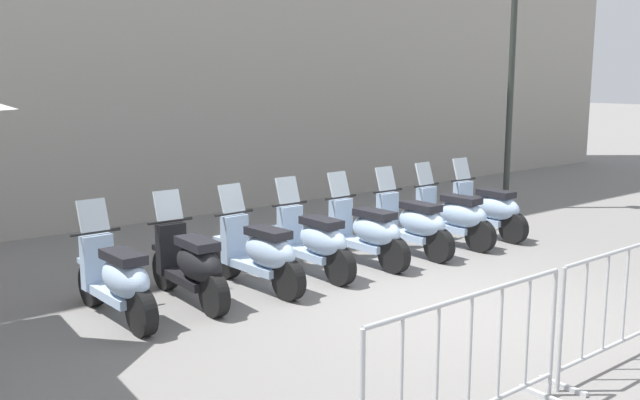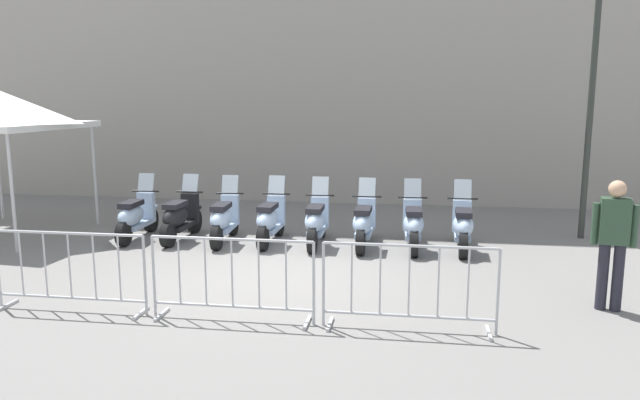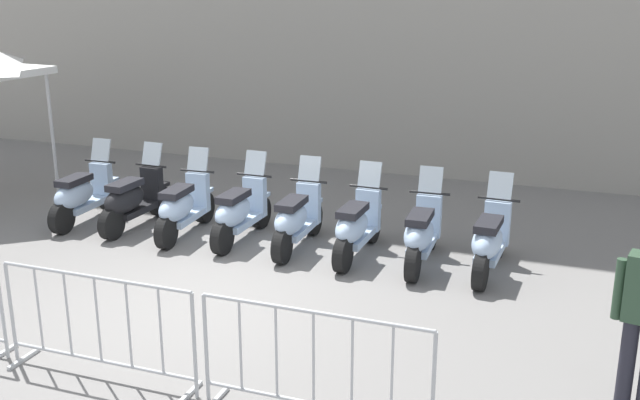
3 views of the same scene
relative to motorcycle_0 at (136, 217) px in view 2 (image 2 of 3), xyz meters
The scene contains 14 objects.
ground_plane 3.75m from the motorcycle_0, 27.56° to the right, with size 120.00×120.00×0.00m, color slate.
motorcycle_0 is the anchor object (origin of this frame).
motorcycle_1 0.89m from the motorcycle_0, ahead, with size 0.56×1.72×1.24m.
motorcycle_2 1.79m from the motorcycle_0, ahead, with size 0.62×1.72×1.24m.
motorcycle_3 2.68m from the motorcycle_0, ahead, with size 0.56×1.73×1.24m.
motorcycle_4 3.58m from the motorcycle_0, ahead, with size 0.58×1.73×1.24m.
motorcycle_5 4.47m from the motorcycle_0, ahead, with size 0.56×1.73×1.24m.
motorcycle_6 5.37m from the motorcycle_0, ahead, with size 0.60×1.72×1.24m.
motorcycle_7 6.26m from the motorcycle_0, ahead, with size 0.56×1.72×1.24m.
barrier_segment_0 3.99m from the motorcycle_0, 71.13° to the right, with size 2.09×0.61×1.07m.
barrier_segment_1 4.98m from the motorcycle_0, 45.91° to the right, with size 2.09×0.61×1.07m.
barrier_segment_2 6.58m from the motorcycle_0, 30.93° to the right, with size 2.09×0.61×1.07m.
street_lamp 9.22m from the motorcycle_0, 14.62° to the left, with size 0.36×0.36×5.22m.
officer_near_row_end 8.41m from the motorcycle_0, 14.13° to the right, with size 0.55×0.26×1.73m.
Camera 2 is at (2.95, -8.60, 2.81)m, focal length 33.73 mm.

